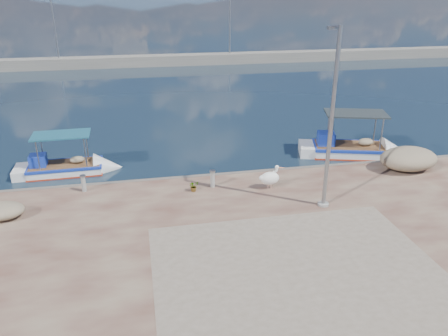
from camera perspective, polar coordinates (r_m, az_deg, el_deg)
ground at (r=16.60m, az=2.63°, el=-9.11°), size 1400.00×1400.00×0.00m
quay_patch at (r=14.21m, az=9.67°, el=-13.07°), size 9.00×7.00×0.01m
breakwater at (r=54.41m, az=-7.78°, el=13.78°), size 120.00×2.20×7.50m
boat_left at (r=23.48m, az=-20.05°, el=-0.17°), size 5.02×1.77×2.40m
boat_right at (r=25.44m, az=16.18°, el=2.14°), size 6.21×3.50×2.84m
pelican at (r=19.16m, az=6.06°, el=-1.28°), size 1.11×0.54×1.08m
lamp_post at (r=17.07m, az=13.73°, el=5.19°), size 0.44×0.96×7.00m
bollard_near at (r=19.24m, az=-1.51°, el=-1.31°), size 0.26×0.26×0.79m
bollard_far at (r=19.78m, az=-17.88°, el=-1.83°), size 0.25×0.25×0.76m
potted_plant at (r=18.96m, az=-3.98°, el=-2.37°), size 0.53×0.50×0.47m
net_pile_c at (r=22.84m, az=22.95°, el=1.12°), size 2.82×2.02×1.11m
net_pile_b at (r=18.75m, az=-26.93°, el=-5.02°), size 1.57×1.22×0.61m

